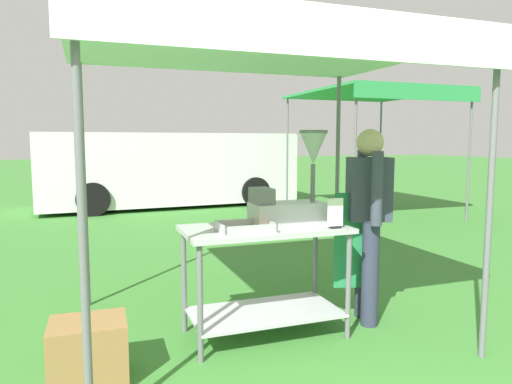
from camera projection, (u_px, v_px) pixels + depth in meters
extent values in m
plane|color=#3D7F33|center=(159.00, 231.00, 7.92)|extent=(70.00, 70.00, 0.00)
cylinder|color=slate|center=(82.00, 226.00, 2.29)|extent=(0.04, 0.04, 2.20)
cylinder|color=slate|center=(490.00, 202.00, 3.17)|extent=(0.04, 0.04, 2.20)
cylinder|color=slate|center=(84.00, 187.00, 4.21)|extent=(0.04, 0.04, 2.20)
cylinder|color=slate|center=(337.00, 179.00, 5.09)|extent=(0.04, 0.04, 2.20)
cube|color=white|center=(258.00, 48.00, 3.57)|extent=(2.80, 2.26, 0.05)
cube|color=white|center=(329.00, 35.00, 2.54)|extent=(2.80, 0.02, 0.24)
cube|color=#B7B7BC|center=(265.00, 229.00, 3.58)|extent=(1.25, 0.65, 0.04)
cube|color=#B7B7BC|center=(265.00, 312.00, 3.65)|extent=(1.15, 0.60, 0.02)
cylinder|color=slate|center=(200.00, 304.00, 3.17)|extent=(0.04, 0.04, 0.82)
cylinder|color=slate|center=(348.00, 286.00, 3.56)|extent=(0.04, 0.04, 0.82)
cylinder|color=slate|center=(184.00, 281.00, 3.69)|extent=(0.04, 0.04, 0.82)
cylinder|color=slate|center=(315.00, 268.00, 4.08)|extent=(0.04, 0.04, 0.82)
cube|color=#B7B7BC|center=(245.00, 231.00, 3.38)|extent=(0.39, 0.29, 0.01)
cube|color=#B7B7BC|center=(252.00, 230.00, 3.24)|extent=(0.39, 0.01, 0.06)
cube|color=#B7B7BC|center=(240.00, 223.00, 3.50)|extent=(0.39, 0.01, 0.06)
cube|color=#B7B7BC|center=(221.00, 228.00, 3.31)|extent=(0.01, 0.29, 0.06)
cube|color=#B7B7BC|center=(269.00, 225.00, 3.44)|extent=(0.01, 0.29, 0.06)
torus|color=#EAB251|center=(260.00, 230.00, 3.33)|extent=(0.10, 0.10, 0.02)
torus|color=#EAB251|center=(233.00, 228.00, 3.39)|extent=(0.10, 0.10, 0.02)
torus|color=#EAB251|center=(246.00, 228.00, 3.41)|extent=(0.09, 0.09, 0.02)
torus|color=#EAB251|center=(256.00, 226.00, 3.47)|extent=(0.09, 0.09, 0.02)
torus|color=#EAB251|center=(229.00, 232.00, 3.26)|extent=(0.09, 0.09, 0.02)
torus|color=#EAB251|center=(254.00, 228.00, 3.40)|extent=(0.07, 0.07, 0.02)
torus|color=#EAB251|center=(237.00, 231.00, 3.29)|extent=(0.08, 0.08, 0.02)
torus|color=#EAB251|center=(246.00, 231.00, 3.30)|extent=(0.09, 0.09, 0.02)
torus|color=#EAB251|center=(263.00, 228.00, 3.41)|extent=(0.10, 0.10, 0.02)
torus|color=#EAB251|center=(268.00, 229.00, 3.35)|extent=(0.09, 0.09, 0.02)
cube|color=#B7B7BC|center=(287.00, 214.00, 3.63)|extent=(0.56, 0.28, 0.18)
cube|color=slate|center=(262.00, 196.00, 3.54)|extent=(0.14, 0.22, 0.12)
cylinder|color=slate|center=(313.00, 183.00, 3.68)|extent=(0.04, 0.04, 0.29)
cone|color=#B7B7BC|center=(313.00, 149.00, 3.65)|extent=(0.21, 0.21, 0.24)
cylinder|color=slate|center=(313.00, 132.00, 3.64)|extent=(0.22, 0.22, 0.02)
cube|color=black|center=(335.00, 227.00, 3.52)|extent=(0.08, 0.05, 0.02)
cube|color=white|center=(335.00, 212.00, 3.51)|extent=(0.13, 0.01, 0.21)
cylinder|color=#2D3347|center=(370.00, 274.00, 3.82)|extent=(0.14, 0.14, 0.86)
cylinder|color=#2D3347|center=(364.00, 268.00, 4.02)|extent=(0.14, 0.14, 0.86)
cube|color=#383D4C|center=(369.00, 189.00, 3.84)|extent=(0.39, 0.31, 0.52)
cube|color=#237F47|center=(353.00, 241.00, 3.89)|extent=(0.31, 0.12, 0.80)
cylinder|color=#383D4C|center=(377.00, 189.00, 3.62)|extent=(0.11, 0.11, 0.58)
cylinder|color=#383D4C|center=(362.00, 183.00, 4.06)|extent=(0.11, 0.11, 0.58)
sphere|color=#DBB28E|center=(370.00, 143.00, 3.80)|extent=(0.22, 0.22, 0.22)
cube|color=olive|center=(89.00, 351.00, 2.94)|extent=(0.48, 0.39, 0.39)
cube|color=white|center=(169.00, 168.00, 10.98)|extent=(5.88, 2.23, 1.60)
cube|color=#1E2833|center=(257.00, 150.00, 11.83)|extent=(0.19, 1.62, 0.70)
cylinder|color=black|center=(228.00, 185.00, 12.60)|extent=(0.69, 0.28, 0.68)
cylinder|color=black|center=(255.00, 192.00, 10.90)|extent=(0.69, 0.28, 0.68)
cylinder|color=black|center=(87.00, 190.00, 11.19)|extent=(0.69, 0.28, 0.68)
cylinder|color=black|center=(93.00, 199.00, 9.49)|extent=(0.69, 0.28, 0.68)
cylinder|color=slate|center=(355.00, 158.00, 7.85)|extent=(0.04, 0.04, 2.45)
cylinder|color=slate|center=(469.00, 157.00, 8.68)|extent=(0.04, 0.04, 2.45)
cylinder|color=slate|center=(287.00, 154.00, 10.48)|extent=(0.04, 0.04, 2.45)
cylinder|color=slate|center=(380.00, 153.00, 11.31)|extent=(0.04, 0.04, 2.45)
cube|color=#2D934C|center=(371.00, 93.00, 9.44)|extent=(2.65, 3.02, 0.05)
cube|color=#2D934C|center=(421.00, 93.00, 8.06)|extent=(2.65, 0.02, 0.24)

